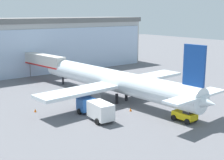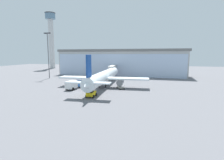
% 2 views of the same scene
% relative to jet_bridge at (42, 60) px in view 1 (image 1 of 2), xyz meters
% --- Properties ---
extents(ground, '(240.00, 240.00, 0.00)m').
position_rel_jet_bridge_xyz_m(ground, '(1.29, -27.81, -4.36)').
color(ground, slate).
extents(terminal_building, '(65.94, 16.30, 13.29)m').
position_rel_jet_bridge_xyz_m(terminal_building, '(1.29, 12.21, 2.28)').
color(terminal_building, '#ADADAD').
rests_on(terminal_building, ground).
extents(jet_bridge, '(3.78, 14.85, 5.73)m').
position_rel_jet_bridge_xyz_m(jet_bridge, '(0.00, 0.00, 0.00)').
color(jet_bridge, beige).
rests_on(jet_bridge, ground).
extents(airplane, '(29.72, 39.51, 10.65)m').
position_rel_jet_bridge_xyz_m(airplane, '(2.26, -22.20, -1.02)').
color(airplane, white).
rests_on(airplane, ground).
extents(catering_truck, '(3.08, 7.48, 2.65)m').
position_rel_jet_bridge_xyz_m(catering_truck, '(-5.78, -28.28, -2.90)').
color(catering_truck, '#2659A5').
rests_on(catering_truck, ground).
extents(baggage_cart, '(2.91, 3.21, 1.50)m').
position_rel_jet_bridge_xyz_m(baggage_cart, '(8.53, -25.10, -3.86)').
color(baggage_cart, '#9E998C').
rests_on(baggage_cart, ground).
extents(pushback_tug, '(2.27, 3.27, 2.30)m').
position_rel_jet_bridge_xyz_m(pushback_tug, '(3.18, -36.91, -3.39)').
color(pushback_tug, yellow).
rests_on(pushback_tug, ground).
extents(safety_cone_nose, '(0.36, 0.36, 0.55)m').
position_rel_jet_bridge_xyz_m(safety_cone_nose, '(0.29, -28.91, -4.09)').
color(safety_cone_nose, orange).
rests_on(safety_cone_nose, ground).
extents(safety_cone_wingtip, '(0.36, 0.36, 0.55)m').
position_rel_jet_bridge_xyz_m(safety_cone_wingtip, '(-11.21, -20.24, -4.09)').
color(safety_cone_wingtip, orange).
rests_on(safety_cone_wingtip, ground).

